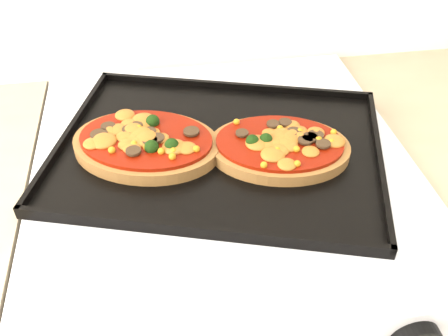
{
  "coord_description": "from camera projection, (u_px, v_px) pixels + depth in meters",
  "views": [
    {
      "loc": [
        -0.09,
        1.08,
        1.4
      ],
      "look_at": [
        -0.0,
        1.65,
        0.92
      ],
      "focal_mm": 40.0,
      "sensor_mm": 36.0,
      "label": 1
    }
  ],
  "objects": [
    {
      "name": "stove",
      "position": [
        223.0,
        317.0,
        1.09
      ],
      "size": [
        0.6,
        0.6,
        0.91
      ],
      "primitive_type": "cube",
      "color": "silver",
      "rests_on": "floor"
    },
    {
      "name": "pizza_right",
      "position": [
        279.0,
        146.0,
        0.77
      ],
      "size": [
        0.25,
        0.2,
        0.03
      ],
      "primitive_type": null,
      "rotation": [
        0.0,
        0.0,
        -0.23
      ],
      "color": "#975E34",
      "rests_on": "baking_tray"
    },
    {
      "name": "baking_tray",
      "position": [
        219.0,
        147.0,
        0.79
      ],
      "size": [
        0.59,
        0.51,
        0.02
      ],
      "primitive_type": "cube",
      "rotation": [
        0.0,
        0.0,
        -0.31
      ],
      "color": "black",
      "rests_on": "stove"
    },
    {
      "name": "pizza_left",
      "position": [
        146.0,
        142.0,
        0.77
      ],
      "size": [
        0.27,
        0.24,
        0.03
      ],
      "primitive_type": null,
      "rotation": [
        0.0,
        0.0,
        -0.35
      ],
      "color": "#975E34",
      "rests_on": "baking_tray"
    }
  ]
}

